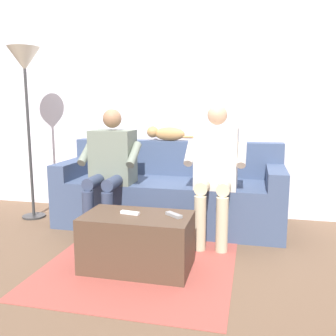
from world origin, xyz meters
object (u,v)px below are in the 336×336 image
(couch, at_px, (170,195))
(floor_lamp, at_px, (25,71))
(remote_gray, at_px, (174,215))
(remote_white, at_px, (130,213))
(cat_on_backrest, at_px, (166,133))
(coffee_table, at_px, (137,242))
(person_left_seated, at_px, (216,164))
(person_right_seated, at_px, (111,163))

(couch, bearing_deg, floor_lamp, 4.70)
(remote_gray, relative_size, remote_white, 1.03)
(remote_white, bearing_deg, cat_on_backrest, 101.93)
(coffee_table, bearing_deg, remote_white, -9.98)
(floor_lamp, bearing_deg, remote_white, 146.29)
(remote_gray, bearing_deg, coffee_table, -133.93)
(person_left_seated, bearing_deg, couch, -35.15)
(coffee_table, distance_m, cat_on_backrest, 1.53)
(couch, height_order, remote_gray, couch)
(couch, height_order, remote_white, couch)
(remote_gray, bearing_deg, couch, 143.66)
(coffee_table, height_order, remote_white, remote_white)
(coffee_table, xyz_separation_m, person_right_seated, (0.49, -0.72, 0.46))
(cat_on_backrest, bearing_deg, couch, 111.86)
(coffee_table, bearing_deg, couch, -90.00)
(person_right_seated, height_order, cat_on_backrest, person_right_seated)
(remote_white, bearing_deg, person_right_seated, 130.81)
(remote_white, height_order, floor_lamp, floor_lamp)
(person_left_seated, height_order, remote_white, person_left_seated)
(coffee_table, height_order, remote_gray, remote_gray)
(coffee_table, xyz_separation_m, person_left_seated, (-0.49, -0.74, 0.48))
(couch, relative_size, person_left_seated, 1.85)
(remote_white, relative_size, floor_lamp, 0.08)
(couch, height_order, person_left_seated, person_left_seated)
(person_left_seated, relative_size, remote_gray, 8.15)
(cat_on_backrest, bearing_deg, person_left_seated, 134.13)
(person_left_seated, distance_m, remote_white, 0.95)
(person_right_seated, bearing_deg, couch, -143.40)
(couch, distance_m, floor_lamp, 1.94)
(remote_gray, distance_m, floor_lamp, 2.27)
(person_right_seated, height_order, floor_lamp, floor_lamp)
(remote_gray, bearing_deg, remote_white, -136.83)
(couch, distance_m, cat_on_backrest, 0.67)
(coffee_table, bearing_deg, cat_on_backrest, -85.41)
(person_left_seated, relative_size, cat_on_backrest, 2.13)
(person_left_seated, relative_size, person_right_seated, 1.03)
(person_right_seated, height_order, remote_gray, person_right_seated)
(remote_gray, relative_size, floor_lamp, 0.08)
(cat_on_backrest, xyz_separation_m, remote_white, (-0.05, 1.34, -0.48))
(cat_on_backrest, height_order, remote_gray, cat_on_backrest)
(person_left_seated, xyz_separation_m, person_right_seated, (0.97, 0.02, -0.02))
(coffee_table, relative_size, person_left_seated, 0.65)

